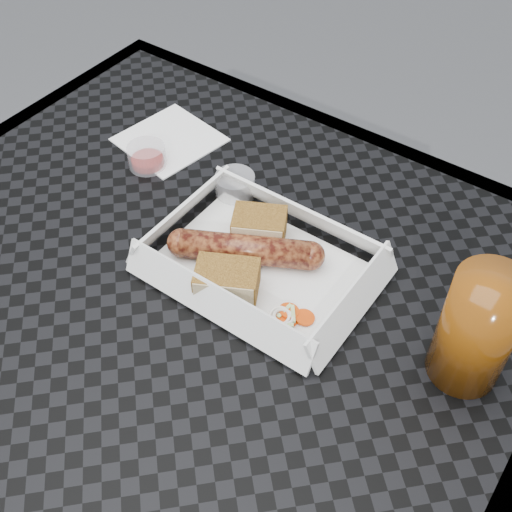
% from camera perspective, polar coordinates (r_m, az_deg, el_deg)
% --- Properties ---
extents(patio_table, '(0.80, 0.80, 0.74)m').
position_cam_1_polar(patio_table, '(0.77, -7.79, -7.37)').
color(patio_table, black).
rests_on(patio_table, ground).
extents(food_tray, '(0.22, 0.15, 0.00)m').
position_cam_1_polar(food_tray, '(0.73, 0.46, -1.02)').
color(food_tray, white).
rests_on(food_tray, patio_table).
extents(bratwurst, '(0.16, 0.10, 0.03)m').
position_cam_1_polar(bratwurst, '(0.72, -0.95, 0.60)').
color(bratwurst, brown).
rests_on(bratwurst, food_tray).
extents(bread_near, '(0.07, 0.07, 0.04)m').
position_cam_1_polar(bread_near, '(0.74, 0.29, 2.57)').
color(bread_near, brown).
rests_on(bread_near, food_tray).
extents(bread_far, '(0.08, 0.07, 0.03)m').
position_cam_1_polar(bread_far, '(0.69, -2.60, -2.17)').
color(bread_far, brown).
rests_on(bread_far, food_tray).
extents(veg_garnish, '(0.03, 0.03, 0.00)m').
position_cam_1_polar(veg_garnish, '(0.67, 2.88, -5.87)').
color(veg_garnish, '#D94009').
rests_on(veg_garnish, food_tray).
extents(napkin, '(0.14, 0.14, 0.00)m').
position_cam_1_polar(napkin, '(0.91, -7.69, 10.21)').
color(napkin, white).
rests_on(napkin, patio_table).
extents(condiment_cup_sauce, '(0.05, 0.05, 0.03)m').
position_cam_1_polar(condiment_cup_sauce, '(0.86, -9.68, 8.73)').
color(condiment_cup_sauce, '#98110B').
rests_on(condiment_cup_sauce, patio_table).
extents(condiment_cup_empty, '(0.05, 0.05, 0.03)m').
position_cam_1_polar(condiment_cup_empty, '(0.81, -1.88, 6.27)').
color(condiment_cup_empty, silver).
rests_on(condiment_cup_empty, patio_table).
extents(drink_glass, '(0.07, 0.07, 0.13)m').
position_cam_1_polar(drink_glass, '(0.63, 19.06, -6.23)').
color(drink_glass, '#663108').
rests_on(drink_glass, patio_table).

